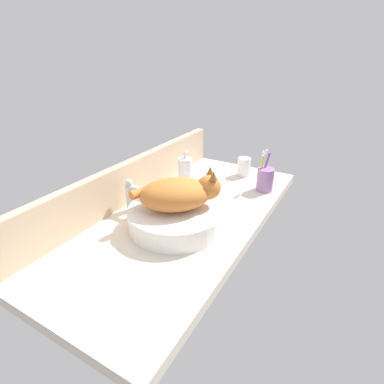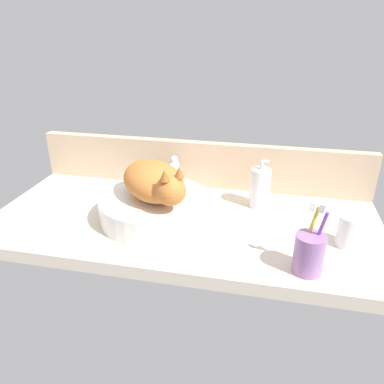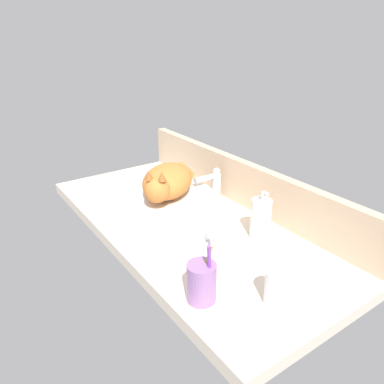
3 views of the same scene
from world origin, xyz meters
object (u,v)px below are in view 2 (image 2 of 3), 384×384
toothbrush_cup (309,253)px  soap_dispenser (260,188)px  cat (156,181)px  water_glass (349,233)px  sink_basin (155,208)px  faucet (173,173)px

toothbrush_cup → soap_dispenser: bearing=112.3°
cat → water_glass: cat is taller
sink_basin → cat: 9.62cm
soap_dispenser → toothbrush_cup: size_ratio=0.90×
soap_dispenser → water_glass: size_ratio=1.81×
sink_basin → water_glass: size_ratio=3.72×
cat → toothbrush_cup: (44.76, -17.31, -7.81)cm
sink_basin → soap_dispenser: 35.60cm
sink_basin → water_glass: water_glass is taller
sink_basin → faucet: size_ratio=2.54×
faucet → toothbrush_cup: size_ratio=0.73×
toothbrush_cup → water_glass: toothbrush_cup is taller
cat → soap_dispenser: size_ratio=1.78×
sink_basin → toothbrush_cup: 49.27cm
cat → sink_basin: bearing=135.0°
faucet → sink_basin: bearing=-92.0°
soap_dispenser → toothbrush_cup: toothbrush_cup is taller
soap_dispenser → water_glass: 32.07cm
toothbrush_cup → water_glass: bearing=51.1°
sink_basin → toothbrush_cup: toothbrush_cup is taller
cat → toothbrush_cup: size_ratio=1.60×
faucet → water_glass: size_ratio=1.47×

